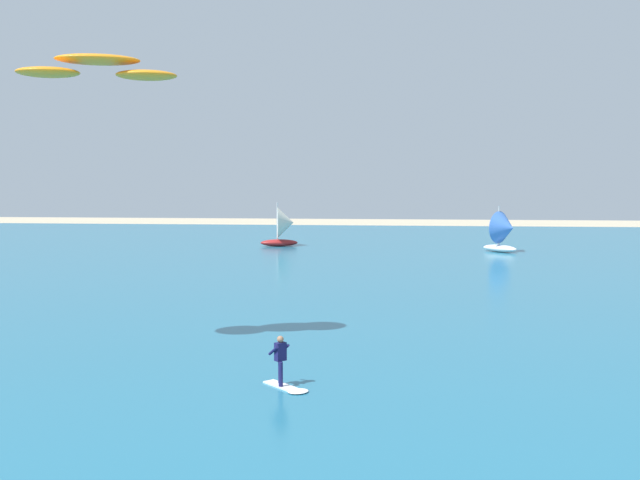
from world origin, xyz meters
name	(u,v)px	position (x,y,z in m)	size (l,w,h in m)	color
ocean	(364,268)	(0.00, 49.87, 0.05)	(160.00, 90.00, 0.10)	#236B89
kitesurfer	(284,369)	(-1.46, 17.86, 0.70)	(1.76, 1.80, 1.67)	white
kite	(98,68)	(-9.23, 22.54, 11.04)	(6.27, 3.85, 0.91)	orange
sailboat_outermost	(284,226)	(-8.09, 65.75, 1.99)	(3.65, 3.16, 4.13)	maroon
sailboat_center_horizon	(505,231)	(11.69, 61.90, 1.93)	(3.55, 3.50, 4.00)	white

